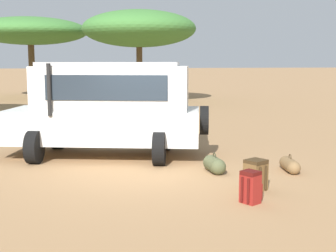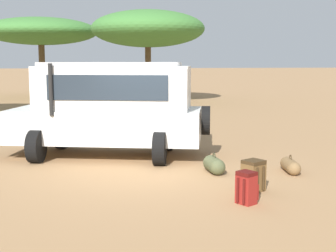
{
  "view_description": "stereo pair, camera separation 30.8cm",
  "coord_description": "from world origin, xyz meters",
  "px_view_note": "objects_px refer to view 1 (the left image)",
  "views": [
    {
      "loc": [
        -1.65,
        -10.18,
        2.46
      ],
      "look_at": [
        0.46,
        0.16,
        1.0
      ],
      "focal_mm": 50.0,
      "sensor_mm": 36.0,
      "label": 1
    },
    {
      "loc": [
        -1.34,
        -10.23,
        2.46
      ],
      "look_at": [
        0.46,
        0.16,
        1.0
      ],
      "focal_mm": 50.0,
      "sensor_mm": 36.0,
      "label": 2
    }
  ],
  "objects_px": {
    "safari_vehicle": "(108,107)",
    "duffel_bag_low_black_case": "(290,165)",
    "backpack_beside_front_wheel": "(251,187)",
    "acacia_tree_centre_back": "(30,31)",
    "acacia_tree_right_mid": "(139,29)",
    "backpack_cluster_center": "(255,175)",
    "duffel_bag_soft_canvas": "(214,165)"
  },
  "relations": [
    {
      "from": "duffel_bag_soft_canvas",
      "to": "acacia_tree_centre_back",
      "type": "height_order",
      "value": "acacia_tree_centre_back"
    },
    {
      "from": "backpack_cluster_center",
      "to": "duffel_bag_low_black_case",
      "type": "height_order",
      "value": "backpack_cluster_center"
    },
    {
      "from": "duffel_bag_low_black_case",
      "to": "backpack_beside_front_wheel",
      "type": "bearing_deg",
      "value": -130.34
    },
    {
      "from": "backpack_beside_front_wheel",
      "to": "safari_vehicle",
      "type": "bearing_deg",
      "value": 114.96
    },
    {
      "from": "safari_vehicle",
      "to": "acacia_tree_right_mid",
      "type": "height_order",
      "value": "acacia_tree_right_mid"
    },
    {
      "from": "duffel_bag_low_black_case",
      "to": "acacia_tree_centre_back",
      "type": "distance_m",
      "value": 25.36
    },
    {
      "from": "duffel_bag_low_black_case",
      "to": "acacia_tree_right_mid",
      "type": "height_order",
      "value": "acacia_tree_right_mid"
    },
    {
      "from": "safari_vehicle",
      "to": "acacia_tree_centre_back",
      "type": "height_order",
      "value": "acacia_tree_centre_back"
    },
    {
      "from": "safari_vehicle",
      "to": "backpack_cluster_center",
      "type": "distance_m",
      "value": 4.68
    },
    {
      "from": "backpack_beside_front_wheel",
      "to": "duffel_bag_low_black_case",
      "type": "relative_size",
      "value": 0.65
    },
    {
      "from": "safari_vehicle",
      "to": "duffel_bag_soft_canvas",
      "type": "distance_m",
      "value": 3.33
    },
    {
      "from": "acacia_tree_right_mid",
      "to": "backpack_beside_front_wheel",
      "type": "bearing_deg",
      "value": -92.7
    },
    {
      "from": "acacia_tree_centre_back",
      "to": "acacia_tree_right_mid",
      "type": "height_order",
      "value": "acacia_tree_right_mid"
    },
    {
      "from": "duffel_bag_soft_canvas",
      "to": "duffel_bag_low_black_case",
      "type": "bearing_deg",
      "value": -8.78
    },
    {
      "from": "safari_vehicle",
      "to": "duffel_bag_low_black_case",
      "type": "height_order",
      "value": "safari_vehicle"
    },
    {
      "from": "acacia_tree_right_mid",
      "to": "acacia_tree_centre_back",
      "type": "bearing_deg",
      "value": 141.7
    },
    {
      "from": "safari_vehicle",
      "to": "duffel_bag_soft_canvas",
      "type": "bearing_deg",
      "value": -46.07
    },
    {
      "from": "backpack_beside_front_wheel",
      "to": "duffel_bag_soft_canvas",
      "type": "bearing_deg",
      "value": 88.75
    },
    {
      "from": "duffel_bag_low_black_case",
      "to": "acacia_tree_centre_back",
      "type": "xyz_separation_m",
      "value": [
        -7.44,
        23.86,
        4.32
      ]
    },
    {
      "from": "safari_vehicle",
      "to": "acacia_tree_right_mid",
      "type": "xyz_separation_m",
      "value": [
        3.1,
        16.06,
        3.08
      ]
    },
    {
      "from": "duffel_bag_soft_canvas",
      "to": "acacia_tree_right_mid",
      "type": "bearing_deg",
      "value": 87.12
    },
    {
      "from": "backpack_cluster_center",
      "to": "duffel_bag_soft_canvas",
      "type": "xyz_separation_m",
      "value": [
        -0.34,
        1.55,
        -0.12
      ]
    },
    {
      "from": "backpack_beside_front_wheel",
      "to": "duffel_bag_soft_canvas",
      "type": "height_order",
      "value": "backpack_beside_front_wheel"
    },
    {
      "from": "backpack_beside_front_wheel",
      "to": "backpack_cluster_center",
      "type": "bearing_deg",
      "value": 63.0
    },
    {
      "from": "backpack_beside_front_wheel",
      "to": "backpack_cluster_center",
      "type": "xyz_separation_m",
      "value": [
        0.39,
        0.76,
        0.01
      ]
    },
    {
      "from": "safari_vehicle",
      "to": "acacia_tree_centre_back",
      "type": "distance_m",
      "value": 21.87
    },
    {
      "from": "backpack_beside_front_wheel",
      "to": "duffel_bag_soft_canvas",
      "type": "distance_m",
      "value": 2.31
    },
    {
      "from": "backpack_beside_front_wheel",
      "to": "acacia_tree_centre_back",
      "type": "relative_size",
      "value": 0.07
    },
    {
      "from": "backpack_beside_front_wheel",
      "to": "acacia_tree_right_mid",
      "type": "relative_size",
      "value": 0.08
    },
    {
      "from": "safari_vehicle",
      "to": "backpack_cluster_center",
      "type": "bearing_deg",
      "value": -56.6
    },
    {
      "from": "safari_vehicle",
      "to": "backpack_beside_front_wheel",
      "type": "bearing_deg",
      "value": -65.04
    },
    {
      "from": "backpack_cluster_center",
      "to": "acacia_tree_right_mid",
      "type": "xyz_separation_m",
      "value": [
        0.59,
        19.88,
        4.08
      ]
    }
  ]
}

